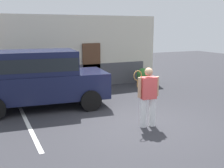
% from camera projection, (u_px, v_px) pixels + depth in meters
% --- Properties ---
extents(ground_plane, '(40.00, 40.00, 0.00)m').
position_uv_depth(ground_plane, '(142.00, 125.00, 8.23)').
color(ground_plane, '#2D2D33').
extents(parking_stripe_0, '(0.12, 4.40, 0.01)m').
position_uv_depth(parking_stripe_0, '(28.00, 124.00, 8.29)').
color(parking_stripe_0, silver).
rests_on(parking_stripe_0, ground_plane).
extents(house_frontage, '(8.21, 0.40, 3.40)m').
position_uv_depth(house_frontage, '(79.00, 54.00, 13.18)').
color(house_frontage, beige).
rests_on(house_frontage, ground_plane).
extents(parked_suv, '(4.77, 2.54, 2.05)m').
position_uv_depth(parked_suv, '(38.00, 76.00, 9.74)').
color(parked_suv, '#141938').
rests_on(parked_suv, ground_plane).
extents(tennis_player_man, '(0.77, 0.32, 1.73)m').
position_uv_depth(tennis_player_man, '(148.00, 96.00, 7.91)').
color(tennis_player_man, white).
rests_on(tennis_player_man, ground_plane).
extents(potted_plant_by_porch, '(0.66, 0.66, 0.87)m').
position_uv_depth(potted_plant_by_porch, '(143.00, 76.00, 13.66)').
color(potted_plant_by_porch, '#9E5638').
rests_on(potted_plant_by_porch, ground_plane).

